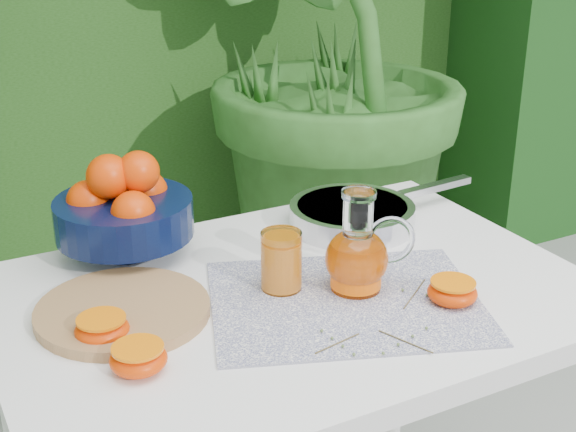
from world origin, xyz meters
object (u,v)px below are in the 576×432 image
white_table (293,331)px  fruit_bowl (123,208)px  cutting_board (123,311)px  saute_pan (354,214)px  juice_pitcher (358,256)px

white_table → fruit_bowl: 0.39m
cutting_board → fruit_bowl: (0.08, 0.22, 0.08)m
cutting_board → fruit_bowl: 0.25m
white_table → saute_pan: size_ratio=2.21×
white_table → cutting_board: cutting_board is taller
cutting_board → saute_pan: bearing=14.7°
juice_pitcher → fruit_bowl: bearing=133.1°
white_table → fruit_bowl: fruit_bowl is taller
fruit_bowl → saute_pan: 0.46m
cutting_board → fruit_bowl: size_ratio=1.10×
cutting_board → fruit_bowl: bearing=71.3°
white_table → cutting_board: size_ratio=3.57×
cutting_board → saute_pan: 0.54m
saute_pan → juice_pitcher: bearing=-120.9°
fruit_bowl → cutting_board: bearing=-108.7°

